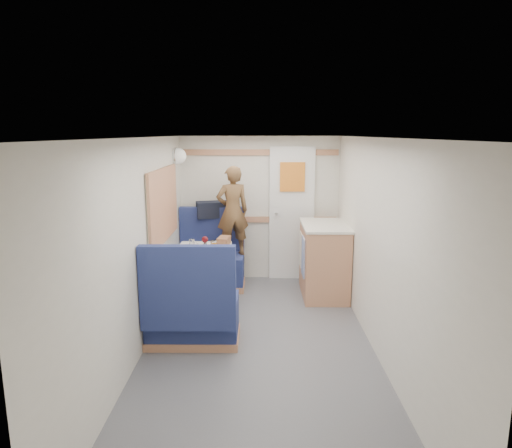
{
  "coord_description": "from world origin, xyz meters",
  "views": [
    {
      "loc": [
        0.01,
        -4.03,
        2.04
      ],
      "look_at": [
        -0.04,
        0.9,
        1.05
      ],
      "focal_mm": 32.0,
      "sensor_mm": 36.0,
      "label": 1
    }
  ],
  "objects_px": {
    "cheese_block": "(213,253)",
    "tumbler_left": "(186,251)",
    "orange_fruit": "(221,250)",
    "tumbler_right": "(213,245)",
    "tray": "(209,256)",
    "salt_grinder": "(198,246)",
    "dinette_table": "(203,264)",
    "pepper_grinder": "(205,243)",
    "galley_counter": "(324,259)",
    "beer_glass": "(214,247)",
    "wine_glass": "(205,240)",
    "dome_light": "(178,156)",
    "tumbler_mid": "(192,244)",
    "bench_far": "(211,265)",
    "bench_near": "(192,315)",
    "person": "(233,211)",
    "duffel_bag": "(214,209)",
    "bread_loaf": "(224,241)"
  },
  "relations": [
    {
      "from": "tray",
      "to": "orange_fruit",
      "type": "relative_size",
      "value": 4.27
    },
    {
      "from": "tray",
      "to": "beer_glass",
      "type": "bearing_deg",
      "value": 80.34
    },
    {
      "from": "cheese_block",
      "to": "wine_glass",
      "type": "bearing_deg",
      "value": 115.38
    },
    {
      "from": "bench_near",
      "to": "wine_glass",
      "type": "distance_m",
      "value": 1.02
    },
    {
      "from": "bread_loaf",
      "to": "wine_glass",
      "type": "bearing_deg",
      "value": -125.53
    },
    {
      "from": "bench_near",
      "to": "person",
      "type": "bearing_deg",
      "value": 79.96
    },
    {
      "from": "pepper_grinder",
      "to": "bench_far",
      "type": "bearing_deg",
      "value": 90.84
    },
    {
      "from": "cheese_block",
      "to": "tumbler_left",
      "type": "xyz_separation_m",
      "value": [
        -0.29,
        0.02,
        0.02
      ]
    },
    {
      "from": "wine_glass",
      "to": "salt_grinder",
      "type": "xyz_separation_m",
      "value": [
        -0.09,
        0.03,
        -0.08
      ]
    },
    {
      "from": "bench_far",
      "to": "bench_near",
      "type": "distance_m",
      "value": 1.73
    },
    {
      "from": "tray",
      "to": "person",
      "type": "bearing_deg",
      "value": 79.44
    },
    {
      "from": "orange_fruit",
      "to": "tumbler_right",
      "type": "xyz_separation_m",
      "value": [
        -0.1,
        0.21,
        -0.0
      ]
    },
    {
      "from": "bench_far",
      "to": "salt_grinder",
      "type": "relative_size",
      "value": 12.04
    },
    {
      "from": "wine_glass",
      "to": "tumbler_left",
      "type": "xyz_separation_m",
      "value": [
        -0.18,
        -0.22,
        -0.07
      ]
    },
    {
      "from": "galley_counter",
      "to": "person",
      "type": "height_order",
      "value": "person"
    },
    {
      "from": "bench_far",
      "to": "dome_light",
      "type": "xyz_separation_m",
      "value": [
        -0.39,
        -0.01,
        1.45
      ]
    },
    {
      "from": "dome_light",
      "to": "orange_fruit",
      "type": "relative_size",
      "value": 2.49
    },
    {
      "from": "bench_far",
      "to": "tray",
      "type": "bearing_deg",
      "value": -84.86
    },
    {
      "from": "orange_fruit",
      "to": "salt_grinder",
      "type": "distance_m",
      "value": 0.35
    },
    {
      "from": "pepper_grinder",
      "to": "cheese_block",
      "type": "bearing_deg",
      "value": -72.39
    },
    {
      "from": "dinette_table",
      "to": "pepper_grinder",
      "type": "relative_size",
      "value": 9.5
    },
    {
      "from": "person",
      "to": "beer_glass",
      "type": "xyz_separation_m",
      "value": [
        -0.16,
        -0.83,
        -0.27
      ]
    },
    {
      "from": "bench_near",
      "to": "tumbler_left",
      "type": "bearing_deg",
      "value": 102.62
    },
    {
      "from": "tumbler_right",
      "to": "tumbler_mid",
      "type": "bearing_deg",
      "value": 157.71
    },
    {
      "from": "duffel_bag",
      "to": "tray",
      "type": "bearing_deg",
      "value": -101.53
    },
    {
      "from": "salt_grinder",
      "to": "cheese_block",
      "type": "bearing_deg",
      "value": -53.39
    },
    {
      "from": "tray",
      "to": "tumbler_mid",
      "type": "distance_m",
      "value": 0.45
    },
    {
      "from": "bread_loaf",
      "to": "dinette_table",
      "type": "bearing_deg",
      "value": -129.6
    },
    {
      "from": "bench_far",
      "to": "wine_glass",
      "type": "xyz_separation_m",
      "value": [
        0.03,
        -0.86,
        0.54
      ]
    },
    {
      "from": "galley_counter",
      "to": "duffel_bag",
      "type": "distance_m",
      "value": 1.65
    },
    {
      "from": "tumbler_mid",
      "to": "salt_grinder",
      "type": "distance_m",
      "value": 0.13
    },
    {
      "from": "dome_light",
      "to": "tumbler_left",
      "type": "height_order",
      "value": "dome_light"
    },
    {
      "from": "cheese_block",
      "to": "wine_glass",
      "type": "relative_size",
      "value": 0.54
    },
    {
      "from": "galley_counter",
      "to": "wine_glass",
      "type": "relative_size",
      "value": 5.48
    },
    {
      "from": "bench_far",
      "to": "dome_light",
      "type": "distance_m",
      "value": 1.5
    },
    {
      "from": "galley_counter",
      "to": "beer_glass",
      "type": "height_order",
      "value": "galley_counter"
    },
    {
      "from": "person",
      "to": "cheese_block",
      "type": "distance_m",
      "value": 1.11
    },
    {
      "from": "tray",
      "to": "salt_grinder",
      "type": "distance_m",
      "value": 0.32
    },
    {
      "from": "person",
      "to": "duffel_bag",
      "type": "relative_size",
      "value": 2.57
    },
    {
      "from": "orange_fruit",
      "to": "tumbler_mid",
      "type": "distance_m",
      "value": 0.48
    },
    {
      "from": "dinette_table",
      "to": "bread_loaf",
      "type": "height_order",
      "value": "bread_loaf"
    },
    {
      "from": "duffel_bag",
      "to": "bench_near",
      "type": "bearing_deg",
      "value": -105.44
    },
    {
      "from": "dome_light",
      "to": "tumbler_right",
      "type": "relative_size",
      "value": 1.76
    },
    {
      "from": "wine_glass",
      "to": "salt_grinder",
      "type": "height_order",
      "value": "wine_glass"
    },
    {
      "from": "cheese_block",
      "to": "tumbler_left",
      "type": "distance_m",
      "value": 0.29
    },
    {
      "from": "galley_counter",
      "to": "tray",
      "type": "bearing_deg",
      "value": -149.87
    },
    {
      "from": "dinette_table",
      "to": "beer_glass",
      "type": "xyz_separation_m",
      "value": [
        0.14,
        -0.01,
        0.2
      ]
    },
    {
      "from": "dome_light",
      "to": "cheese_block",
      "type": "bearing_deg",
      "value": -63.77
    },
    {
      "from": "galley_counter",
      "to": "pepper_grinder",
      "type": "relative_size",
      "value": 9.5
    },
    {
      "from": "bench_near",
      "to": "dome_light",
      "type": "xyz_separation_m",
      "value": [
        -0.39,
        1.71,
        1.45
      ]
    }
  ]
}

